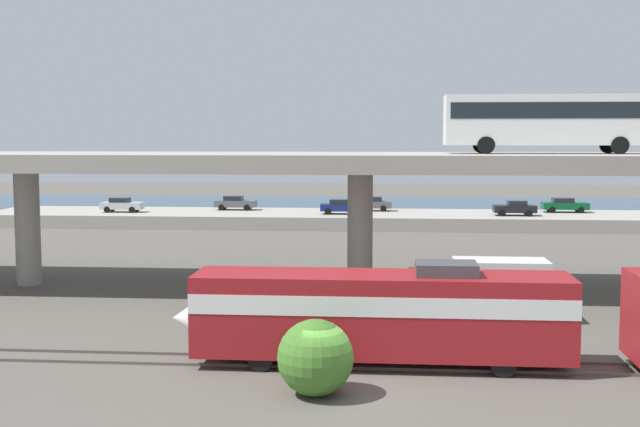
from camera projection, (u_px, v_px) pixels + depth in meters
name	position (u px, v px, depth m)	size (l,w,h in m)	color
ground_plane	(340.00, 395.00, 28.80)	(260.00, 260.00, 0.00)	#565149
rail_strip_near	(345.00, 368.00, 32.01)	(110.00, 0.12, 0.12)	#59544C
rail_strip_far	(347.00, 357.00, 33.52)	(110.00, 0.12, 0.12)	#59544C
train_locomotive	(363.00, 311.00, 32.50)	(15.93, 3.04, 4.18)	maroon
highway_overpass	(360.00, 167.00, 47.95)	(96.00, 10.34, 8.11)	#9E998E
transit_bus_on_overpass	(549.00, 118.00, 47.27)	(12.00, 2.68, 3.40)	silver
service_truck_west	(482.00, 288.00, 40.47)	(6.80, 2.46, 3.04)	maroon
pier_parking_lot	(372.00, 219.00, 83.30)	(79.10, 10.75, 1.31)	#9E998E
parked_car_0	(515.00, 208.00, 80.45)	(4.14, 1.91, 1.50)	black
parked_car_1	(122.00, 205.00, 84.11)	(4.22, 1.83, 1.50)	#B7B7BC
parked_car_2	(565.00, 205.00, 83.92)	(4.62, 1.98, 1.50)	#0C4C26
parked_car_3	(340.00, 206.00, 82.08)	(4.05, 1.88, 1.50)	navy
parked_car_4	(371.00, 204.00, 85.55)	(4.48, 1.82, 1.50)	#515459
parked_car_5	(235.00, 203.00, 86.66)	(4.37, 1.86, 1.50)	#515459
harbor_water	(376.00, 206.00, 106.18)	(140.00, 36.00, 0.01)	navy
shrub_right	(315.00, 358.00, 28.70)	(2.72, 2.72, 2.72)	#417328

